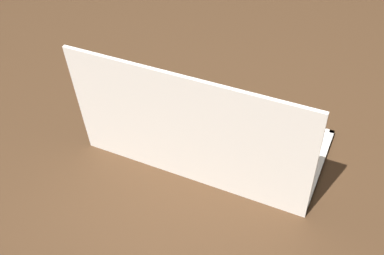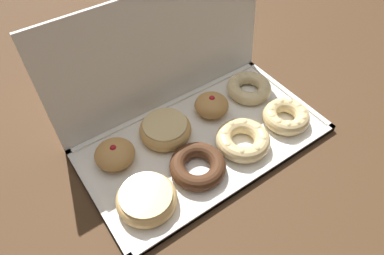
{
  "view_description": "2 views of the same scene",
  "coord_description": "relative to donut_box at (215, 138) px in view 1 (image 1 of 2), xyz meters",
  "views": [
    {
      "loc": [
        -0.32,
        0.8,
        0.73
      ],
      "look_at": [
        0.05,
        0.04,
        0.05
      ],
      "focal_mm": 41.82,
      "sensor_mm": 36.0,
      "label": 1
    },
    {
      "loc": [
        -0.3,
        -0.39,
        0.61
      ],
      "look_at": [
        -0.01,
        0.03,
        0.03
      ],
      "focal_mm": 32.21,
      "sensor_mm": 36.0,
      "label": 2
    }
  ],
  "objects": [
    {
      "name": "ground_plane",
      "position": [
        0.0,
        0.0,
        -0.01
      ],
      "size": [
        3.0,
        3.0,
        0.0
      ],
      "primitive_type": "plane",
      "color": "#4C331E"
    },
    {
      "name": "donut_box",
      "position": [
        0.0,
        0.0,
        0.0
      ],
      "size": [
        0.54,
        0.29,
        0.01
      ],
      "color": "white",
      "rests_on": "ground"
    },
    {
      "name": "box_lid_open",
      "position": [
        0.0,
        0.16,
        0.14
      ],
      "size": [
        0.54,
        0.04,
        0.29
      ],
      "primitive_type": "cube",
      "rotation": [
        1.47,
        0.0,
        0.0
      ],
      "color": "white",
      "rests_on": "ground"
    },
    {
      "name": "glazed_ring_donut_0",
      "position": [
        -0.19,
        -0.07,
        0.02
      ],
      "size": [
        0.12,
        0.12,
        0.04
      ],
      "color": "#E5B770",
      "rests_on": "donut_box"
    },
    {
      "name": "chocolate_cake_ring_donut_1",
      "position": [
        -0.06,
        -0.06,
        0.02
      ],
      "size": [
        0.12,
        0.12,
        0.03
      ],
      "color": "#472816",
      "rests_on": "donut_box"
    },
    {
      "name": "cruller_donut_2",
      "position": [
        0.06,
        -0.06,
        0.02
      ],
      "size": [
        0.12,
        0.12,
        0.04
      ],
      "color": "#EACC8C",
      "rests_on": "donut_box"
    },
    {
      "name": "cruller_donut_3",
      "position": [
        0.19,
        -0.06,
        0.02
      ],
      "size": [
        0.11,
        0.11,
        0.04
      ],
      "color": "#EACC8C",
      "rests_on": "donut_box"
    },
    {
      "name": "jelly_filled_donut_4",
      "position": [
        -0.19,
        0.06,
        0.03
      ],
      "size": [
        0.08,
        0.08,
        0.05
      ],
      "color": "tan",
      "rests_on": "donut_box"
    },
    {
      "name": "glazed_ring_donut_5",
      "position": [
        -0.06,
        0.06,
        0.03
      ],
      "size": [
        0.12,
        0.12,
        0.04
      ],
      "color": "tan",
      "rests_on": "donut_box"
    },
    {
      "name": "jelly_filled_donut_6",
      "position": [
        0.06,
        0.06,
        0.03
      ],
      "size": [
        0.08,
        0.08,
        0.05
      ],
      "color": "tan",
      "rests_on": "donut_box"
    },
    {
      "name": "cruller_donut_7",
      "position": [
        0.18,
        0.06,
        0.02
      ],
      "size": [
        0.11,
        0.11,
        0.03
      ],
      "color": "beige",
      "rests_on": "donut_box"
    }
  ]
}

